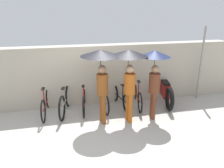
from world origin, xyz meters
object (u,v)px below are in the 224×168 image
at_px(pedestrian_center, 129,65).
at_px(pedestrian_trailing, 155,68).
at_px(parked_bicycle_3, 102,97).
at_px(parked_bicycle_4, 120,97).
at_px(motorcycle, 165,90).
at_px(parked_bicycle_5, 137,95).
at_px(parked_bicycle_1, 65,101).
at_px(parked_bicycle_2, 84,99).
at_px(pedestrian_leading, 101,65).
at_px(parked_bicycle_0, 46,103).

relative_size(pedestrian_center, pedestrian_trailing, 1.03).
height_order(parked_bicycle_3, pedestrian_trailing, pedestrian_trailing).
height_order(parked_bicycle_4, pedestrian_trailing, pedestrian_trailing).
xyz_separation_m(pedestrian_center, motorcycle, (1.66, 0.99, -1.26)).
relative_size(parked_bicycle_5, pedestrian_trailing, 0.85).
height_order(parked_bicycle_1, pedestrian_trailing, pedestrian_trailing).
xyz_separation_m(parked_bicycle_4, motorcycle, (1.66, 0.09, 0.08)).
xyz_separation_m(parked_bicycle_1, parked_bicycle_4, (1.80, 0.02, -0.05)).
bearing_deg(parked_bicycle_5, parked_bicycle_4, 102.22).
height_order(parked_bicycle_4, pedestrian_center, pedestrian_center).
bearing_deg(parked_bicycle_2, parked_bicycle_4, -86.25).
distance_m(parked_bicycle_1, pedestrian_leading, 1.86).
xyz_separation_m(parked_bicycle_2, pedestrian_leading, (0.44, -0.88, 1.36)).
xyz_separation_m(parked_bicycle_4, parked_bicycle_5, (0.60, 0.04, 0.01)).
xyz_separation_m(pedestrian_center, pedestrian_trailing, (0.79, 0.04, -0.14)).
relative_size(parked_bicycle_1, parked_bicycle_4, 1.01).
bearing_deg(pedestrian_center, pedestrian_trailing, -3.83).
height_order(parked_bicycle_5, pedestrian_center, pedestrian_center).
height_order(parked_bicycle_2, parked_bicycle_5, parked_bicycle_2).
bearing_deg(parked_bicycle_4, pedestrian_trailing, -146.70).
height_order(parked_bicycle_3, parked_bicycle_4, parked_bicycle_3).
bearing_deg(parked_bicycle_4, pedestrian_leading, 127.46).
height_order(parked_bicycle_2, pedestrian_center, pedestrian_center).
distance_m(parked_bicycle_0, parked_bicycle_2, 1.21).
relative_size(parked_bicycle_0, pedestrian_leading, 0.81).
height_order(parked_bicycle_1, parked_bicycle_2, parked_bicycle_2).
bearing_deg(pedestrian_trailing, pedestrian_leading, -173.68).
bearing_deg(pedestrian_center, parked_bicycle_3, 115.64).
bearing_deg(parked_bicycle_4, parked_bicycle_5, -95.73).
xyz_separation_m(parked_bicycle_4, pedestrian_trailing, (0.79, -0.86, 1.20)).
xyz_separation_m(parked_bicycle_0, motorcycle, (4.07, 0.09, 0.06)).
bearing_deg(parked_bicycle_1, parked_bicycle_0, 99.61).
bearing_deg(parked_bicycle_0, parked_bicycle_4, -85.82).
distance_m(parked_bicycle_1, motorcycle, 3.46).
height_order(pedestrian_leading, pedestrian_trailing, pedestrian_leading).
relative_size(parked_bicycle_0, parked_bicycle_2, 0.99).
xyz_separation_m(parked_bicycle_2, pedestrian_trailing, (1.99, -0.93, 1.19)).
xyz_separation_m(parked_bicycle_1, pedestrian_center, (1.80, -0.88, 1.29)).
bearing_deg(parked_bicycle_3, pedestrian_leading, 165.95).
height_order(parked_bicycle_1, pedestrian_center, pedestrian_center).
bearing_deg(pedestrian_trailing, parked_bicycle_5, 109.63).
distance_m(parked_bicycle_1, pedestrian_trailing, 2.96).
relative_size(parked_bicycle_3, pedestrian_trailing, 0.84).
distance_m(parked_bicycle_0, pedestrian_trailing, 3.52).
distance_m(parked_bicycle_2, pedestrian_leading, 1.68).
height_order(pedestrian_center, pedestrian_trailing, pedestrian_center).
xyz_separation_m(parked_bicycle_2, parked_bicycle_5, (1.81, -0.04, -0.00)).
height_order(parked_bicycle_2, pedestrian_leading, pedestrian_leading).
bearing_deg(parked_bicycle_5, parked_bicycle_3, 97.82).
bearing_deg(pedestrian_trailing, parked_bicycle_3, 154.75).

